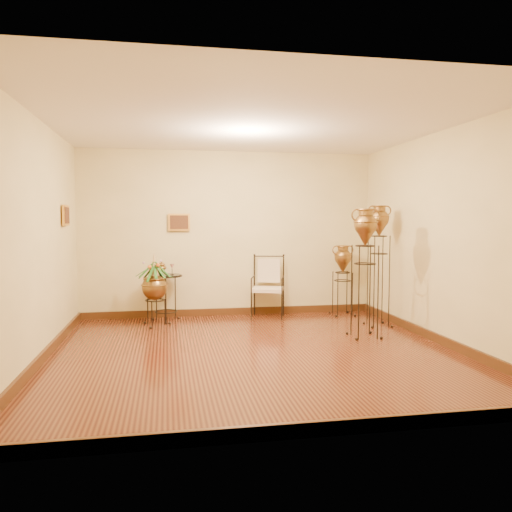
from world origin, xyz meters
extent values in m
plane|color=brown|center=(0.00, 0.00, 0.00)|extent=(5.00, 5.00, 0.00)
cube|color=#482710|center=(0.00, 2.48, 0.06)|extent=(5.00, 0.04, 0.12)
cube|color=#482710|center=(0.00, -2.48, 0.06)|extent=(5.00, 0.04, 0.12)
cube|color=#482710|center=(-2.48, 0.00, 0.06)|extent=(0.04, 5.00, 0.12)
cube|color=#482710|center=(2.48, 0.00, 0.06)|extent=(0.04, 5.00, 0.12)
cube|color=gold|center=(-0.85, 2.46, 1.60)|extent=(0.36, 0.03, 0.29)
cube|color=gold|center=(-2.46, 1.45, 1.70)|extent=(0.03, 0.36, 0.29)
cube|color=beige|center=(0.60, 2.15, 0.47)|extent=(0.61, 0.59, 0.06)
cube|color=beige|center=(0.60, 2.15, 0.77)|extent=(0.38, 0.14, 0.41)
cylinder|color=black|center=(-1.08, 2.15, 0.75)|extent=(0.52, 0.52, 0.02)
camera|label=1|loc=(-1.06, -5.99, 1.62)|focal=35.00mm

